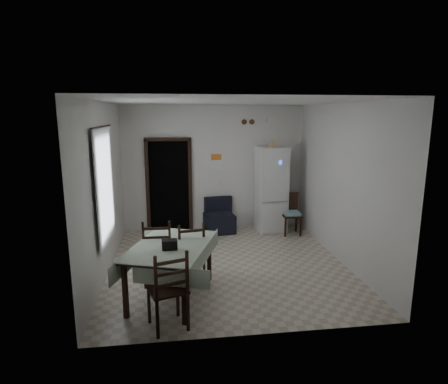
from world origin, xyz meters
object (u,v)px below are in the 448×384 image
dining_chair_far_right (189,252)px  dining_chair_near_head (167,288)px  navy_seat (219,216)px  corner_chair (291,214)px  fridge (271,189)px  dining_chair_far_left (158,251)px  dining_table (172,271)px

dining_chair_far_right → dining_chair_near_head: bearing=65.9°
navy_seat → dining_chair_near_head: (-1.13, -3.85, 0.14)m
dining_chair_far_right → corner_chair: bearing=-146.8°
fridge → dining_chair_near_head: fridge is taller
fridge → navy_seat: (-1.21, 0.00, -0.59)m
dining_chair_far_left → navy_seat: bearing=-115.6°
corner_chair → dining_chair_far_right: (-2.40, -2.21, 0.05)m
fridge → dining_table: bearing=-132.9°
dining_table → dining_chair_far_right: size_ratio=1.51×
corner_chair → dining_chair_near_head: 4.43m
dining_chair_far_right → dining_chair_near_head: 1.31m
corner_chair → dining_chair_far_right: size_ratio=0.90×
navy_seat → dining_table: dining_table is taller
dining_table → dining_chair_near_head: size_ratio=1.47×
corner_chair → dining_table: size_ratio=0.60×
fridge → dining_chair_near_head: bearing=-127.2°
corner_chair → dining_chair_near_head: (-2.73, -3.48, 0.07)m
corner_chair → navy_seat: bearing=168.8°
navy_seat → dining_chair_far_left: 2.83m
navy_seat → dining_chair_near_head: 4.02m
navy_seat → fridge: bearing=-7.9°
fridge → corner_chair: 0.74m
dining_chair_far_right → dining_chair_near_head: dining_chair_near_head is taller
dining_table → dining_chair_near_head: (-0.04, -0.81, 0.13)m
fridge → corner_chair: bearing=-49.3°
dining_chair_far_left → dining_chair_far_right: (0.50, -0.06, -0.02)m
fridge → dining_chair_far_right: 3.30m
navy_seat → dining_chair_far_left: dining_chair_far_left is taller
dining_chair_far_left → dining_chair_near_head: size_ratio=1.02×
corner_chair → dining_chair_far_right: dining_chair_far_right is taller
dining_chair_far_left → dining_table: bearing=113.3°
dining_table → fridge: bearing=72.0°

